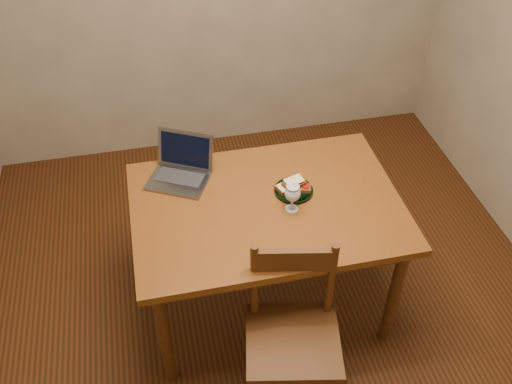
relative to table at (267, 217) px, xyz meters
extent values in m
cube|color=black|center=(0.00, -0.03, -0.66)|extent=(3.20, 3.20, 0.02)
cube|color=#51250D|center=(0.00, 0.00, 0.07)|extent=(1.30, 0.90, 0.04)
cylinder|color=#3A1C0C|center=(-0.57, -0.37, -0.30)|extent=(0.06, 0.06, 0.70)
cylinder|color=#3A1C0C|center=(0.57, -0.37, -0.30)|extent=(0.06, 0.06, 0.70)
cylinder|color=#3A1C0C|center=(-0.57, 0.37, -0.30)|extent=(0.06, 0.06, 0.70)
cylinder|color=#3A1C0C|center=(0.57, 0.37, -0.30)|extent=(0.06, 0.06, 0.70)
cube|color=#3A1C0C|center=(-0.01, -0.58, -0.23)|extent=(0.49, 0.47, 0.04)
cube|color=#3A1C0C|center=(0.02, -0.42, 0.14)|extent=(0.34, 0.10, 0.12)
cylinder|color=black|center=(0.15, 0.06, 0.09)|extent=(0.19, 0.19, 0.02)
cube|color=slate|center=(-0.40, 0.25, 0.09)|extent=(0.35, 0.31, 0.01)
cube|color=slate|center=(-0.34, 0.37, 0.20)|extent=(0.29, 0.19, 0.20)
cube|color=black|center=(-0.34, 0.37, 0.20)|extent=(0.25, 0.16, 0.16)
camera|label=1|loc=(-0.48, -1.95, 1.97)|focal=40.00mm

